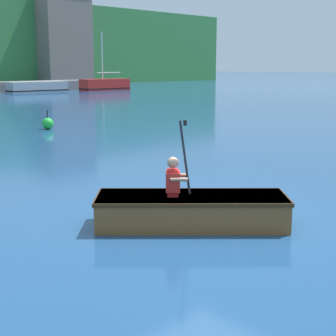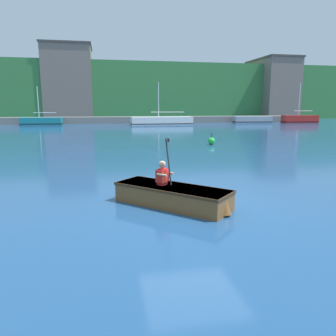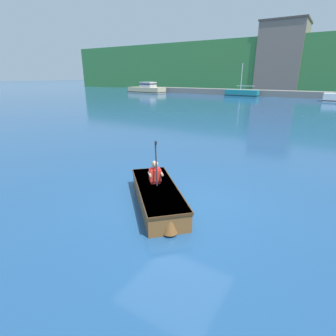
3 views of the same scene
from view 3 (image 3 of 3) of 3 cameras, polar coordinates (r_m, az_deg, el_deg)
ground_plane at (r=6.51m, az=2.01°, el=-8.80°), size 300.00×300.00×0.00m
shoreline_ridge at (r=64.68m, az=31.33°, el=18.56°), size 120.00×20.00×9.88m
waterfront_warehouse_left at (r=59.34m, az=23.51°, el=21.20°), size 8.24×8.34×12.59m
marina_dock at (r=44.09m, az=29.22°, el=13.76°), size 59.88×2.40×0.90m
moored_boat_dock_west_inner at (r=50.68m, az=-4.62°, el=16.80°), size 7.24×2.95×1.92m
moored_boat_dock_center_near at (r=43.26m, az=15.75°, el=15.38°), size 5.06×1.60×4.76m
rowboat_foreground at (r=6.55m, az=-2.26°, el=-5.97°), size 2.70×2.70×0.48m
person_paddler at (r=6.65m, az=-2.82°, el=-1.15°), size 0.46×0.46×1.14m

